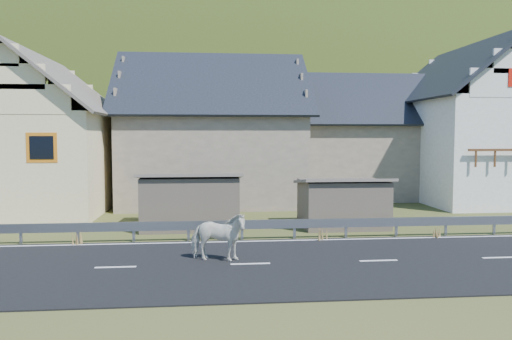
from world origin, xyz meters
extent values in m
plane|color=#2F3C19|center=(0.00, 0.00, 0.00)|extent=(160.00, 160.00, 0.00)
cube|color=black|center=(0.00, 0.00, 0.02)|extent=(60.00, 7.00, 0.04)
cube|color=silver|center=(0.00, 0.00, 0.04)|extent=(60.00, 6.60, 0.01)
cube|color=#93969B|center=(0.00, 3.68, 0.58)|extent=(28.00, 0.08, 0.34)
cube|color=#93969B|center=(-8.00, 3.70, 0.35)|extent=(0.10, 0.06, 0.70)
cube|color=#93969B|center=(-6.00, 3.70, 0.35)|extent=(0.10, 0.06, 0.70)
cube|color=#93969B|center=(-4.00, 3.70, 0.35)|extent=(0.10, 0.06, 0.70)
cube|color=#93969B|center=(-2.00, 3.70, 0.35)|extent=(0.10, 0.06, 0.70)
cube|color=#93969B|center=(0.00, 3.70, 0.35)|extent=(0.10, 0.06, 0.70)
cube|color=#93969B|center=(2.00, 3.70, 0.35)|extent=(0.10, 0.06, 0.70)
cube|color=#93969B|center=(4.00, 3.70, 0.35)|extent=(0.10, 0.06, 0.70)
cube|color=#93969B|center=(6.00, 3.70, 0.35)|extent=(0.10, 0.06, 0.70)
cube|color=#93969B|center=(8.00, 3.70, 0.35)|extent=(0.10, 0.06, 0.70)
cube|color=#93969B|center=(10.00, 3.70, 0.35)|extent=(0.10, 0.06, 0.70)
cube|color=#685C4C|center=(-2.00, 6.50, 1.10)|extent=(4.30, 3.30, 2.40)
cube|color=#685C4C|center=(4.50, 6.00, 1.00)|extent=(3.80, 2.90, 2.20)
cube|color=#FEECB5|center=(-10.00, 12.00, 2.50)|extent=(7.00, 9.00, 5.00)
cube|color=orange|center=(-8.40, 7.50, 3.40)|extent=(1.30, 0.12, 1.30)
cube|color=gray|center=(-12.00, 13.50, 6.56)|extent=(0.70, 0.70, 2.40)
cube|color=gray|center=(-1.00, 15.00, 2.50)|extent=(10.00, 9.00, 5.00)
cube|color=gray|center=(9.00, 17.00, 2.30)|extent=(9.00, 8.00, 4.60)
cube|color=white|center=(15.00, 14.00, 3.00)|extent=(8.00, 10.00, 6.00)
ellipsoid|color=#263411|center=(5.00, 180.00, -20.00)|extent=(440.00, 280.00, 260.00)
imported|color=silver|center=(-0.97, 0.46, 0.81)|extent=(1.26, 1.97, 1.53)
camera|label=1|loc=(-1.26, -14.81, 3.93)|focal=35.00mm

